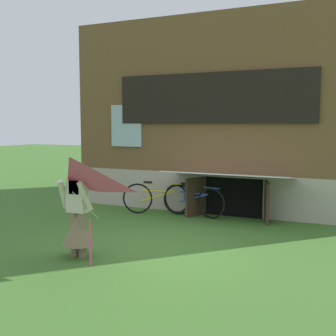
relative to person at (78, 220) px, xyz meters
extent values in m
plane|color=#3D6B28|center=(0.93, 1.19, -0.64)|extent=(60.00, 60.00, 0.00)
cube|color=#ADA393|center=(0.93, 6.69, -0.13)|extent=(7.74, 4.99, 1.01)
cube|color=brown|center=(0.93, 6.69, 2.32)|extent=(7.74, 4.99, 3.89)
cube|color=black|center=(0.93, 4.15, 2.22)|extent=(4.94, 0.08, 1.22)
cube|color=#9EB7C6|center=(0.93, 4.17, 2.22)|extent=(4.78, 0.04, 1.10)
cube|color=#9EB7C6|center=(-1.44, 4.16, 1.55)|extent=(0.90, 0.06, 1.10)
cube|color=black|center=(1.50, 4.18, -0.17)|extent=(1.40, 0.03, 0.93)
cube|color=#3D2B1E|center=(0.65, 3.89, -0.17)|extent=(0.34, 0.66, 0.93)
cube|color=#3D2B1E|center=(2.35, 3.89, -0.17)|extent=(0.25, 0.69, 0.93)
cube|color=#B2B2B7|center=(1.50, 3.64, 0.43)|extent=(2.94, 1.09, 0.18)
cylinder|color=#7F6B51|center=(-0.08, 0.00, -0.25)|extent=(0.14, 0.14, 0.77)
cylinder|color=#7F6B51|center=(0.08, 0.00, -0.25)|extent=(0.14, 0.14, 0.77)
cone|color=#7F6B51|center=(0.00, 0.00, -0.14)|extent=(0.52, 0.52, 0.58)
cube|color=beige|center=(0.00, 0.00, 0.40)|extent=(0.34, 0.20, 0.54)
cylinder|color=beige|center=(-0.22, -0.10, 0.43)|extent=(0.16, 0.31, 0.51)
cylinder|color=beige|center=(0.22, -0.10, 0.43)|extent=(0.16, 0.31, 0.51)
cube|color=maroon|center=(0.00, -0.06, 0.62)|extent=(0.20, 0.08, 0.36)
sphere|color=#D8AD8E|center=(0.00, 0.00, 0.78)|extent=(0.21, 0.21, 0.21)
pyramid|color=#E54C7F|center=(0.32, -0.61, 0.64)|extent=(1.10, 0.87, 0.64)
cylinder|color=beige|center=(0.35, -0.25, 0.30)|extent=(0.01, 0.70, 0.56)
cylinder|color=#E54C7F|center=(0.45, -0.30, -0.27)|extent=(0.03, 0.03, 0.74)
torus|color=black|center=(1.10, 3.71, -0.27)|extent=(0.73, 0.20, 0.74)
torus|color=black|center=(0.11, 3.92, -0.27)|extent=(0.73, 0.20, 0.74)
cylinder|color=#284CB2|center=(0.60, 3.82, -0.08)|extent=(0.75, 0.19, 0.04)
cylinder|color=#284CB2|center=(0.60, 3.82, -0.20)|extent=(0.82, 0.21, 0.30)
cylinder|color=#284CB2|center=(0.36, 3.87, -0.08)|extent=(0.04, 0.04, 0.42)
cube|color=black|center=(0.36, 3.87, 0.13)|extent=(0.20, 0.08, 0.05)
cylinder|color=#284CB2|center=(1.10, 3.71, 0.10)|extent=(0.44, 0.12, 0.03)
torus|color=black|center=(0.22, 3.82, -0.26)|extent=(0.74, 0.26, 0.76)
torus|color=black|center=(-0.77, 3.52, -0.26)|extent=(0.74, 0.26, 0.76)
cylinder|color=gold|center=(-0.28, 3.67, -0.06)|extent=(0.75, 0.26, 0.04)
cylinder|color=gold|center=(-0.28, 3.67, -0.19)|extent=(0.82, 0.28, 0.31)
cylinder|color=gold|center=(-0.53, 3.59, -0.06)|extent=(0.04, 0.04, 0.43)
cube|color=black|center=(-0.53, 3.59, 0.15)|extent=(0.20, 0.08, 0.05)
cylinder|color=gold|center=(0.22, 3.82, 0.12)|extent=(0.43, 0.15, 0.03)
camera|label=1|loc=(4.27, -5.77, 1.60)|focal=45.74mm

